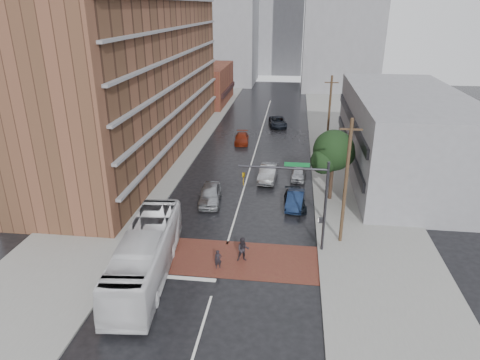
% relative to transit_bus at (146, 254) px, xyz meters
% --- Properties ---
extents(ground, '(160.00, 160.00, 0.00)m').
position_rel_transit_bus_xyz_m(ground, '(4.80, 2.33, -1.71)').
color(ground, black).
rests_on(ground, ground).
extents(crosswalk, '(14.00, 5.00, 0.02)m').
position_rel_transit_bus_xyz_m(crosswalk, '(4.80, 2.83, -1.70)').
color(crosswalk, brown).
rests_on(crosswalk, ground).
extents(sidewalk_west, '(9.00, 90.00, 0.15)m').
position_rel_transit_bus_xyz_m(sidewalk_west, '(-6.70, 27.33, -1.64)').
color(sidewalk_west, gray).
rests_on(sidewalk_west, ground).
extents(sidewalk_east, '(9.00, 90.00, 0.15)m').
position_rel_transit_bus_xyz_m(sidewalk_east, '(16.30, 27.33, -1.64)').
color(sidewalk_east, gray).
rests_on(sidewalk_east, ground).
extents(apartment_block, '(10.00, 44.00, 28.00)m').
position_rel_transit_bus_xyz_m(apartment_block, '(-9.20, 26.33, 12.29)').
color(apartment_block, brown).
rests_on(apartment_block, ground).
extents(storefront_west, '(8.00, 16.00, 7.00)m').
position_rel_transit_bus_xyz_m(storefront_west, '(-7.20, 56.33, 1.79)').
color(storefront_west, brown).
rests_on(storefront_west, ground).
extents(building_east, '(11.00, 26.00, 9.00)m').
position_rel_transit_bus_xyz_m(building_east, '(21.30, 22.33, 2.79)').
color(building_east, gray).
rests_on(building_east, ground).
extents(distant_tower_west, '(18.00, 16.00, 32.00)m').
position_rel_transit_bus_xyz_m(distant_tower_west, '(-9.20, 80.33, 14.29)').
color(distant_tower_west, gray).
rests_on(distant_tower_west, ground).
extents(distant_tower_east, '(16.00, 14.00, 36.00)m').
position_rel_transit_bus_xyz_m(distant_tower_east, '(18.80, 74.33, 16.29)').
color(distant_tower_east, gray).
rests_on(distant_tower_east, ground).
extents(distant_tower_center, '(12.00, 10.00, 24.00)m').
position_rel_transit_bus_xyz_m(distant_tower_center, '(4.80, 97.33, 10.29)').
color(distant_tower_center, gray).
rests_on(distant_tower_center, ground).
extents(street_tree, '(4.20, 4.10, 6.90)m').
position_rel_transit_bus_xyz_m(street_tree, '(13.32, 14.36, 3.02)').
color(street_tree, '#332319').
rests_on(street_tree, ground).
extents(signal_mast, '(6.50, 0.30, 7.20)m').
position_rel_transit_bus_xyz_m(signal_mast, '(10.65, 4.83, 3.02)').
color(signal_mast, '#2D2D33').
rests_on(signal_mast, ground).
extents(utility_pole_near, '(1.60, 0.26, 10.00)m').
position_rel_transit_bus_xyz_m(utility_pole_near, '(13.60, 6.33, 3.42)').
color(utility_pole_near, '#473321').
rests_on(utility_pole_near, ground).
extents(utility_pole_far, '(1.60, 0.26, 10.00)m').
position_rel_transit_bus_xyz_m(utility_pole_far, '(13.60, 26.33, 3.42)').
color(utility_pole_far, '#473321').
rests_on(utility_pole_far, ground).
extents(transit_bus, '(4.04, 12.52, 3.43)m').
position_rel_transit_bus_xyz_m(transit_bus, '(0.00, 0.00, 0.00)').
color(transit_bus, silver).
rests_on(transit_bus, ground).
extents(pedestrian_a, '(0.60, 0.49, 1.43)m').
position_rel_transit_bus_xyz_m(pedestrian_a, '(4.69, 1.55, -1.00)').
color(pedestrian_a, black).
rests_on(pedestrian_a, ground).
extents(pedestrian_b, '(1.03, 0.87, 1.87)m').
position_rel_transit_bus_xyz_m(pedestrian_b, '(6.32, 2.72, -0.78)').
color(pedestrian_b, black).
rests_on(pedestrian_b, ground).
extents(car_travel_a, '(2.51, 5.17, 1.70)m').
position_rel_transit_bus_xyz_m(car_travel_a, '(2.04, 12.22, -0.86)').
color(car_travel_a, '#9C9FA3').
rests_on(car_travel_a, ground).
extents(car_travel_b, '(2.03, 5.04, 1.63)m').
position_rel_transit_bus_xyz_m(car_travel_b, '(7.08, 18.55, -0.90)').
color(car_travel_b, '#A4A8AC').
rests_on(car_travel_b, ground).
extents(car_travel_c, '(2.15, 4.58, 1.29)m').
position_rel_transit_bus_xyz_m(car_travel_c, '(2.64, 31.42, -1.07)').
color(car_travel_c, maroon).
rests_on(car_travel_c, ground).
extents(suv_travel, '(3.20, 5.61, 1.47)m').
position_rel_transit_bus_xyz_m(suv_travel, '(7.10, 40.67, -0.98)').
color(suv_travel, black).
rests_on(suv_travel, ground).
extents(car_parked_near, '(1.84, 4.36, 1.40)m').
position_rel_transit_bus_xyz_m(car_parked_near, '(10.00, 12.33, -1.01)').
color(car_parked_near, '#122141').
rests_on(car_parked_near, ground).
extents(car_parked_mid, '(2.31, 4.45, 1.23)m').
position_rel_transit_bus_xyz_m(car_parked_mid, '(10.00, 12.33, -1.10)').
color(car_parked_mid, black).
rests_on(car_parked_mid, ground).
extents(car_parked_far, '(1.76, 3.97, 1.33)m').
position_rel_transit_bus_xyz_m(car_parked_far, '(10.30, 19.38, -1.05)').
color(car_parked_far, '#B4B7BC').
rests_on(car_parked_far, ground).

